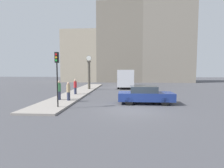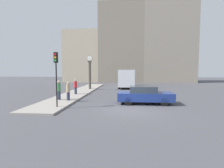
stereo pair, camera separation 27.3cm
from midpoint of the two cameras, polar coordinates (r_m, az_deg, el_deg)
ground_plane at (r=12.51m, az=6.47°, el=-8.47°), size 120.00×120.00×0.00m
sidewalk_corner at (r=22.66m, az=-9.95°, el=-2.49°), size 2.85×23.10×0.14m
building_row at (r=42.58m, az=7.28°, el=12.57°), size 30.63×5.00×19.46m
sedan_car at (r=14.90m, az=11.09°, el=-3.50°), size 4.55×1.85×1.49m
bus_distant at (r=28.74m, az=5.00°, el=2.17°), size 2.43×7.90×2.87m
traffic_light_near at (r=13.18m, az=-17.23°, el=5.00°), size 0.26×0.24×3.95m
street_clock at (r=25.09m, az=-6.96°, el=3.59°), size 0.76×0.47×4.75m
pedestrian_tan_coat at (r=15.92m, az=-13.65°, el=-2.31°), size 0.33×0.33×1.62m
pedestrian_red_top at (r=19.92m, az=-11.43°, el=-0.82°), size 0.33×0.33×1.67m
pedestrian_green_hoodie at (r=16.48m, az=-16.49°, el=-1.85°), size 0.33×0.33×1.74m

